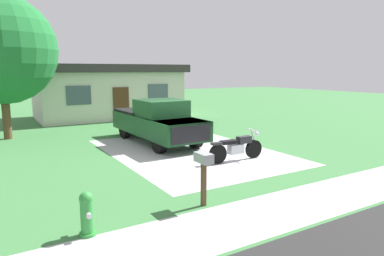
{
  "coord_description": "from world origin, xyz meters",
  "views": [
    {
      "loc": [
        -6.69,
        -11.4,
        3.12
      ],
      "look_at": [
        0.14,
        0.08,
        0.9
      ],
      "focal_mm": 32.48,
      "sensor_mm": 36.0,
      "label": 1
    }
  ],
  "objects": [
    {
      "name": "shade_tree",
      "position": [
        -5.94,
        6.46,
        4.02
      ],
      "size": [
        4.85,
        4.85,
        6.45
      ],
      "color": "brown",
      "rests_on": "ground"
    },
    {
      "name": "sidewalk_strip",
      "position": [
        0.0,
        -6.0,
        0.0
      ],
      "size": [
        36.0,
        1.8,
        0.01
      ],
      "primitive_type": "cube",
      "color": "#AFAFAA",
      "rests_on": "ground"
    },
    {
      "name": "motorcycle",
      "position": [
        0.68,
        -2.05,
        0.47
      ],
      "size": [
        2.21,
        0.7,
        1.09
      ],
      "color": "black",
      "rests_on": "ground"
    },
    {
      "name": "pickup_truck",
      "position": [
        -0.37,
        2.26,
        0.95
      ],
      "size": [
        2.15,
        5.68,
        1.9
      ],
      "color": "black",
      "rests_on": "ground"
    },
    {
      "name": "mailbox",
      "position": [
        -2.52,
        -4.91,
        0.98
      ],
      "size": [
        0.26,
        0.48,
        1.26
      ],
      "color": "#4C3823",
      "rests_on": "ground"
    },
    {
      "name": "neighbor_house",
      "position": [
        0.46,
        11.7,
        1.79
      ],
      "size": [
        9.6,
        5.6,
        3.5
      ],
      "color": "beige",
      "rests_on": "ground"
    },
    {
      "name": "ground_plane",
      "position": [
        0.0,
        0.0,
        0.0
      ],
      "size": [
        80.0,
        80.0,
        0.0
      ],
      "primitive_type": "plane",
      "color": "#3B743D"
    },
    {
      "name": "driveway_pad",
      "position": [
        0.0,
        0.0,
        0.0
      ],
      "size": [
        5.77,
        8.15,
        0.01
      ],
      "primitive_type": "cube",
      "color": "#A7A7A7",
      "rests_on": "ground"
    },
    {
      "name": "fire_hydrant",
      "position": [
        -5.23,
        -5.02,
        0.43
      ],
      "size": [
        0.32,
        0.4,
        0.87
      ],
      "color": "#2D8C38",
      "rests_on": "ground"
    }
  ]
}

